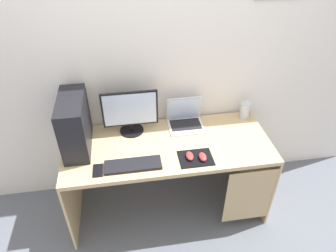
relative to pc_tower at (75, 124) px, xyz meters
The scene contains 12 objects.
ground_plane 1.20m from the pc_tower, ahead, with size 8.00×8.00×0.00m, color slate.
wall_back 0.84m from the pc_tower, 23.05° to the left, with size 4.00×0.05×2.60m.
desk 0.81m from the pc_tower, ahead, with size 1.67×0.70×0.75m.
pc_tower is the anchor object (origin of this frame).
monitor 0.44m from the pc_tower, 15.97° to the left, with size 0.45×0.20×0.39m.
laptop 0.92m from the pc_tower, ahead, with size 0.30×0.24×0.24m.
speaker 1.45m from the pc_tower, ahead, with size 0.09×0.09×0.15m, color #B7BCC6.
keyboard 0.55m from the pc_tower, 36.35° to the right, with size 0.42×0.14×0.02m, color black.
mousepad 0.95m from the pc_tower, 18.17° to the right, with size 0.26×0.20×0.01m, color black.
mouse_left 0.91m from the pc_tower, 18.46° to the right, with size 0.06×0.10×0.03m, color #B23333.
mouse_right 1.00m from the pc_tower, 18.09° to the right, with size 0.06×0.10×0.03m, color #B23333.
cell_phone 0.40m from the pc_tower, 64.10° to the right, with size 0.07×0.13×0.01m, color black.
Camera 1 is at (-0.30, -1.87, 2.35)m, focal length 32.88 mm.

